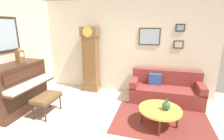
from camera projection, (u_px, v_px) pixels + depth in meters
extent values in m
cube|color=beige|center=(98.00, 138.00, 3.25)|extent=(6.40, 6.00, 0.10)
cube|color=beige|center=(124.00, 48.00, 5.09)|extent=(5.30, 0.10, 2.80)
cube|color=#33281E|center=(178.00, 45.00, 4.59)|extent=(0.26, 0.03, 0.22)
cube|color=#BCB299|center=(179.00, 45.00, 4.58)|extent=(0.20, 0.01, 0.16)
cube|color=#33281E|center=(149.00, 37.00, 4.75)|extent=(0.60, 0.03, 0.48)
cube|color=#9EB2C1|center=(149.00, 37.00, 4.73)|extent=(0.54, 0.01, 0.42)
cube|color=#33281E|center=(180.00, 28.00, 4.47)|extent=(0.24, 0.03, 0.20)
cube|color=#7A93A3|center=(180.00, 28.00, 4.46)|extent=(0.18, 0.01, 0.14)
cube|color=maroon|center=(161.00, 121.00, 3.72)|extent=(2.10, 1.50, 0.01)
cube|color=#3D2316|center=(17.00, 88.00, 4.07)|extent=(0.60, 1.44, 1.18)
cube|color=#3D2316|center=(31.00, 86.00, 3.93)|extent=(0.28, 1.38, 0.04)
cube|color=white|center=(31.00, 84.00, 3.92)|extent=(0.26, 1.32, 0.08)
cube|color=#3D2316|center=(26.00, 74.00, 3.88)|extent=(0.03, 1.20, 0.20)
cube|color=#3D2316|center=(47.00, 100.00, 3.91)|extent=(0.42, 0.70, 0.04)
cube|color=brown|center=(46.00, 97.00, 3.89)|extent=(0.40, 0.68, 0.08)
cylinder|color=#3D2316|center=(45.00, 115.00, 3.64)|extent=(0.04, 0.04, 0.36)
cylinder|color=#3D2316|center=(60.00, 103.00, 4.20)|extent=(0.04, 0.04, 0.36)
cylinder|color=#3D2316|center=(33.00, 112.00, 3.73)|extent=(0.04, 0.04, 0.36)
cylinder|color=#3D2316|center=(49.00, 101.00, 4.28)|extent=(0.04, 0.04, 0.36)
cube|color=brown|center=(91.00, 87.00, 5.45)|extent=(0.52, 0.34, 0.18)
cube|color=brown|center=(91.00, 64.00, 5.24)|extent=(0.44, 0.28, 1.78)
cube|color=brown|center=(90.00, 32.00, 4.97)|extent=(0.52, 0.32, 0.28)
cylinder|color=gold|center=(87.00, 32.00, 4.83)|extent=(0.30, 0.02, 0.30)
cylinder|color=gold|center=(90.00, 62.00, 5.18)|extent=(0.03, 0.03, 0.70)
cube|color=maroon|center=(165.00, 94.00, 4.61)|extent=(1.90, 0.80, 0.42)
cube|color=maroon|center=(166.00, 77.00, 4.78)|extent=(1.90, 0.20, 0.44)
cube|color=maroon|center=(135.00, 82.00, 4.76)|extent=(0.18, 0.80, 0.20)
cube|color=maroon|center=(201.00, 88.00, 4.31)|extent=(0.18, 0.80, 0.20)
cube|color=#2D5699|center=(155.00, 79.00, 4.72)|extent=(0.34, 0.12, 0.32)
cylinder|color=gold|center=(160.00, 109.00, 3.46)|extent=(0.88, 0.88, 0.04)
torus|color=#4C2B19|center=(160.00, 109.00, 3.46)|extent=(0.88, 0.88, 0.04)
cylinder|color=#4C2B19|center=(159.00, 110.00, 3.84)|extent=(0.04, 0.04, 0.36)
cylinder|color=#4C2B19|center=(177.00, 120.00, 3.42)|extent=(0.04, 0.04, 0.36)
cylinder|color=#4C2B19|center=(159.00, 128.00, 3.17)|extent=(0.04, 0.04, 0.36)
cylinder|color=#4C2B19|center=(142.00, 115.00, 3.60)|extent=(0.04, 0.04, 0.36)
cube|color=brown|center=(20.00, 57.00, 4.06)|extent=(0.12, 0.18, 0.30)
cylinder|color=white|center=(22.00, 55.00, 4.03)|extent=(0.01, 0.11, 0.11)
cone|color=brown|center=(19.00, 49.00, 4.01)|extent=(0.10, 0.10, 0.08)
cylinder|color=#234C33|center=(166.00, 109.00, 3.40)|extent=(0.09, 0.09, 0.01)
sphere|color=#285638|center=(166.00, 106.00, 3.38)|extent=(0.17, 0.17, 0.17)
cylinder|color=#285638|center=(167.00, 101.00, 3.34)|extent=(0.04, 0.04, 0.08)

